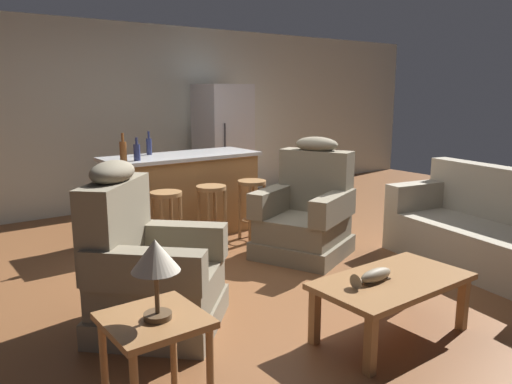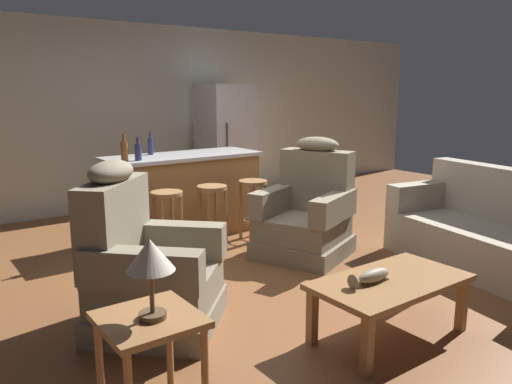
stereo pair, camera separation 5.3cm
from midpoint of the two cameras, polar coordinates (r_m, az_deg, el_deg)
ground_plane at (r=4.89m, az=-0.21°, el=-8.42°), size 12.00×12.00×0.00m
back_wall at (r=7.37m, az=-14.73°, el=8.29°), size 12.00×0.05×2.60m
coffee_table at (r=3.57m, az=15.53°, el=-10.40°), size 1.10×0.60×0.42m
fish_figurine at (r=3.43m, az=13.39°, el=-9.44°), size 0.34×0.10×0.10m
couch at (r=5.22m, az=25.68°, el=-4.39°), size 1.16×2.02×0.94m
recliner_near_lamp at (r=3.66m, az=-12.06°, el=-8.67°), size 1.19×1.19×1.20m
recliner_near_island at (r=5.16m, az=6.15°, el=-2.52°), size 1.10×1.10×1.20m
end_table at (r=2.67m, az=-11.45°, el=-15.67°), size 0.48×0.48×0.56m
table_lamp at (r=2.49m, az=-11.38°, el=-7.51°), size 0.24×0.24×0.41m
kitchen_island at (r=5.87m, az=-7.95°, el=-0.29°), size 1.80×0.70×0.95m
bar_stool_left at (r=5.09m, az=-9.81°, el=-2.25°), size 0.32×0.32×0.68m
bar_stool_middle at (r=5.34m, az=-4.70°, el=-1.47°), size 0.32×0.32×0.68m
bar_stool_right at (r=5.63m, az=-0.08°, el=-0.76°), size 0.32×0.32×0.68m
refrigerator at (r=7.51m, az=-3.31°, el=5.48°), size 0.70×0.69×1.76m
bottle_tall_green at (r=5.37m, az=-13.06°, el=4.52°), size 0.07×0.07×0.24m
bottle_short_amber at (r=5.83m, az=-11.71°, el=5.20°), size 0.06×0.06×0.27m
bottle_wine_dark at (r=5.32m, az=-14.54°, el=4.60°), size 0.07×0.07×0.30m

